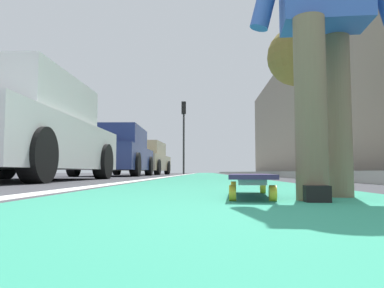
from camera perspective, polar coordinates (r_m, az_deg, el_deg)
ground_plane at (r=10.86m, az=2.46°, el=-4.95°), size 80.00×80.00×0.00m
bike_lane_paint at (r=24.86m, az=2.20°, el=-4.57°), size 56.00×1.80×0.00m
lane_stripe_white at (r=20.88m, az=-0.66°, el=-4.63°), size 52.00×0.16×0.01m
sidewalk_curb at (r=19.14m, az=12.01°, el=-4.36°), size 52.00×3.20×0.14m
building_facade at (r=24.06m, az=17.39°, el=5.51°), size 40.00×1.20×8.28m
skateboard at (r=1.93m, az=8.82°, el=-5.20°), size 0.85×0.27×0.11m
skater_person at (r=2.03m, az=19.40°, el=19.55°), size 0.45×0.72×1.64m
parked_car_near at (r=5.94m, az=-25.25°, el=1.69°), size 4.16×2.03×1.47m
parked_car_mid at (r=11.75m, az=-11.58°, el=-1.32°), size 4.46×1.97×1.49m
parked_car_far at (r=17.36m, az=-7.36°, el=-2.29°), size 4.57×2.14×1.49m
traffic_light at (r=24.11m, az=-1.27°, el=3.03°), size 0.33×0.28×4.67m
street_tree_mid at (r=12.56m, az=15.73°, el=12.55°), size 1.87×1.87×4.71m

